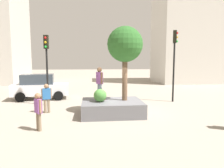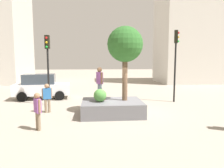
% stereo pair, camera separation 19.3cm
% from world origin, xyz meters
% --- Properties ---
extents(ground_plane, '(120.00, 120.00, 0.00)m').
position_xyz_m(ground_plane, '(0.00, 0.00, 0.00)').
color(ground_plane, '#9E9384').
extents(planter_ledge, '(3.16, 2.46, 0.73)m').
position_xyz_m(planter_ledge, '(-0.46, -0.32, 0.37)').
color(planter_ledge, slate).
rests_on(planter_ledge, ground).
extents(plaza_tree, '(1.87, 1.87, 3.91)m').
position_xyz_m(plaza_tree, '(0.24, -0.20, 3.66)').
color(plaza_tree, brown).
rests_on(plaza_tree, planter_ledge).
extents(boxwood_shrub, '(0.67, 0.67, 0.67)m').
position_xyz_m(boxwood_shrub, '(-1.09, -0.48, 1.07)').
color(boxwood_shrub, '#4C8C3D').
rests_on(boxwood_shrub, planter_ledge).
extents(skateboard, '(0.60, 0.79, 0.07)m').
position_xyz_m(skateboard, '(-1.10, -0.03, 0.79)').
color(skateboard, brown).
rests_on(skateboard, planter_ledge).
extents(skateboarder, '(0.36, 0.54, 1.71)m').
position_xyz_m(skateboarder, '(-1.10, -0.03, 1.79)').
color(skateboarder, '#8C9EB7').
rests_on(skateboarder, skateboard).
extents(police_car, '(4.18, 2.25, 1.87)m').
position_xyz_m(police_car, '(-5.35, 4.61, 0.95)').
color(police_car, white).
rests_on(police_car, ground).
extents(traffic_light_corner, '(0.37, 0.35, 4.91)m').
position_xyz_m(traffic_light_corner, '(4.17, 2.67, 3.32)').
color(traffic_light_corner, black).
rests_on(traffic_light_corner, ground).
extents(traffic_light_median, '(0.30, 0.35, 4.46)m').
position_xyz_m(traffic_light_median, '(-4.33, 2.42, 3.04)').
color(traffic_light_median, black).
rests_on(traffic_light_median, ground).
extents(passerby_with_bag, '(0.53, 0.29, 1.60)m').
position_xyz_m(passerby_with_bag, '(-3.97, 0.39, 0.93)').
color(passerby_with_bag, '#847056').
rests_on(passerby_with_bag, ground).
extents(pedestrian_crossing, '(0.38, 0.45, 1.56)m').
position_xyz_m(pedestrian_crossing, '(-3.69, -2.51, 0.90)').
color(pedestrian_crossing, '#847056').
rests_on(pedestrian_crossing, ground).
extents(brick_midrise, '(9.60, 6.22, 14.45)m').
position_xyz_m(brick_midrise, '(12.00, 15.32, 7.22)').
color(brick_midrise, beige).
rests_on(brick_midrise, ground).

